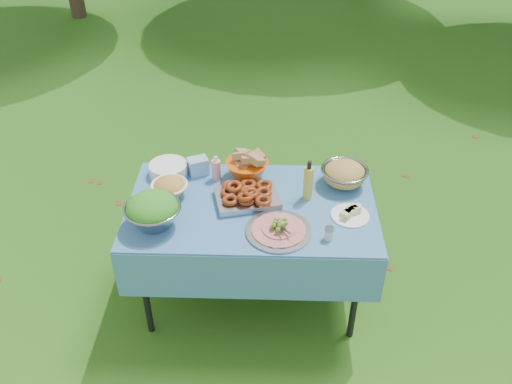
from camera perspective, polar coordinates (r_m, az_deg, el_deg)
ground at (r=3.71m, az=-0.42°, el=-10.69°), size 80.00×80.00×0.00m
picnic_table at (r=3.44m, az=-0.45°, el=-6.39°), size 1.46×0.86×0.76m
salad_bowl at (r=3.04m, az=-10.82°, el=-1.95°), size 0.40×0.40×0.21m
pasta_bowl_white at (r=3.27m, az=-9.10°, el=0.52°), size 0.28×0.28×0.12m
plate_stack at (r=3.47m, az=-9.21°, el=2.37°), size 0.32×0.32×0.08m
wipes_box at (r=3.44m, az=-6.09°, el=2.73°), size 0.15×0.13×0.11m
sanitizer_bottle at (r=3.37m, az=-4.22°, el=2.55°), size 0.08×0.08×0.16m
bread_bowl at (r=3.37m, az=-0.94°, el=2.82°), size 0.30×0.30×0.18m
pasta_bowl_steel at (r=3.36m, az=9.28°, el=1.91°), size 0.35×0.35×0.15m
fried_tray at (r=3.19m, az=-0.92°, el=-0.35°), size 0.42×0.34×0.09m
charcuterie_platter at (r=2.98m, az=2.40°, el=-3.60°), size 0.42×0.42×0.08m
oil_bottle at (r=3.18m, az=5.52°, el=1.24°), size 0.07×0.07×0.26m
cheese_plate at (r=3.14m, az=9.91°, el=-2.10°), size 0.27×0.27×0.06m
shaker at (r=2.96m, az=7.68°, el=-4.33°), size 0.06×0.06×0.08m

